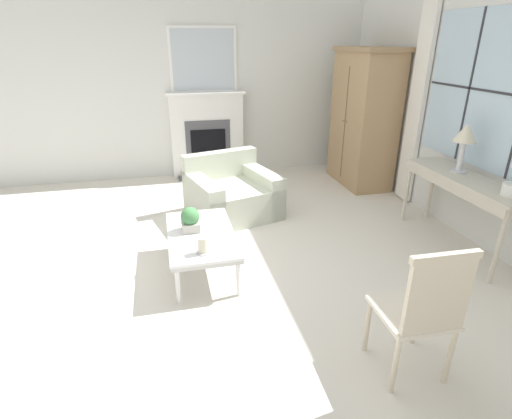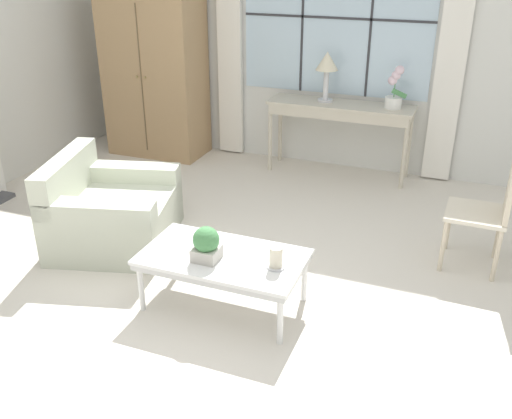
{
  "view_description": "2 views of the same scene",
  "coord_description": "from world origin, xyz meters",
  "views": [
    {
      "loc": [
        3.42,
        -0.24,
        2.08
      ],
      "look_at": [
        0.18,
        0.52,
        0.65
      ],
      "focal_mm": 28.0,
      "sensor_mm": 36.0,
      "label": 1
    },
    {
      "loc": [
        1.45,
        -3.0,
        2.31
      ],
      "look_at": [
        0.12,
        0.42,
        0.57
      ],
      "focal_mm": 40.0,
      "sensor_mm": 36.0,
      "label": 2
    }
  ],
  "objects": [
    {
      "name": "table_lamp",
      "position": [
        -0.01,
        2.76,
        1.16
      ],
      "size": [
        0.23,
        0.23,
        0.51
      ],
      "color": "silver",
      "rests_on": "console_table"
    },
    {
      "name": "wall_back_windowed",
      "position": [
        0.0,
        3.02,
        1.4
      ],
      "size": [
        7.2,
        0.14,
        2.8
      ],
      "color": "silver",
      "rests_on": "ground_plane"
    },
    {
      "name": "ground_plane",
      "position": [
        0.0,
        0.0,
        0.0
      ],
      "size": [
        14.0,
        14.0,
        0.0
      ],
      "primitive_type": "plane",
      "color": "silver"
    },
    {
      "name": "side_chair_wooden",
      "position": [
        1.7,
        1.22,
        0.56
      ],
      "size": [
        0.45,
        0.45,
        0.99
      ],
      "color": "beige",
      "rests_on": "ground_plane"
    },
    {
      "name": "coffee_table",
      "position": [
        0.04,
        0.02,
        0.35
      ],
      "size": [
        1.1,
        0.61,
        0.4
      ],
      "color": "silver",
      "rests_on": "ground_plane"
    },
    {
      "name": "wall_left",
      "position": [
        -3.03,
        0.6,
        1.4
      ],
      "size": [
        0.06,
        7.2,
        2.8
      ],
      "primitive_type": "cube",
      "color": "silver",
      "rests_on": "ground_plane"
    },
    {
      "name": "armchair_upholstered",
      "position": [
        -1.22,
        0.53,
        0.26
      ],
      "size": [
        1.15,
        1.2,
        0.74
      ],
      "color": "beige",
      "rests_on": "ground_plane"
    },
    {
      "name": "armoire",
      "position": [
        -1.99,
        2.66,
        0.99
      ],
      "size": [
        1.17,
        0.64,
        1.97
      ],
      "color": "tan",
      "rests_on": "ground_plane"
    },
    {
      "name": "fireplace",
      "position": [
        -2.91,
        0.45,
        0.76
      ],
      "size": [
        0.34,
        1.22,
        2.25
      ],
      "color": "#515156",
      "rests_on": "ground_plane"
    },
    {
      "name": "potted_plant_small",
      "position": [
        -0.04,
        -0.07,
        0.51
      ],
      "size": [
        0.18,
        0.18,
        0.24
      ],
      "color": "#BCB7AD",
      "rests_on": "coffee_table"
    },
    {
      "name": "pillar_candle",
      "position": [
        0.42,
        -0.0,
        0.46
      ],
      "size": [
        0.12,
        0.12,
        0.16
      ],
      "color": "silver",
      "rests_on": "coffee_table"
    },
    {
      "name": "console_table",
      "position": [
        0.16,
        2.73,
        0.69
      ],
      "size": [
        1.51,
        0.41,
        0.78
      ],
      "color": "beige",
      "rests_on": "ground_plane"
    }
  ]
}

